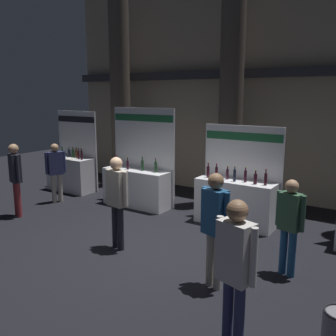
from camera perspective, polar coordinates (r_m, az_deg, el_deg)
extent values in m
plane|color=black|center=(7.43, -3.30, -12.07)|extent=(24.52, 24.52, 0.00)
cube|color=tan|center=(11.01, 11.89, 12.27)|extent=(12.26, 0.25, 6.36)
cube|color=#2D2D33|center=(10.74, 11.33, 14.02)|extent=(12.26, 0.20, 0.24)
cylinder|color=#51473D|center=(12.16, -7.33, 10.91)|extent=(0.63, 0.63, 5.77)
cylinder|color=#51473D|center=(10.08, 9.65, 10.79)|extent=(0.63, 0.63, 5.77)
cube|color=white|center=(11.82, -14.73, -0.93)|extent=(1.53, 0.60, 1.04)
cube|color=white|center=(11.93, -13.68, 2.64)|extent=(1.61, 0.04, 2.44)
cube|color=black|center=(11.81, -13.98, 7.27)|extent=(1.56, 0.01, 0.18)
cylinder|color=black|center=(12.11, -16.92, 2.33)|extent=(0.06, 0.06, 0.25)
cylinder|color=black|center=(12.09, -16.96, 3.07)|extent=(0.03, 0.03, 0.07)
cylinder|color=gold|center=(12.08, -16.97, 3.28)|extent=(0.03, 0.03, 0.02)
cylinder|color=#19381E|center=(11.97, -16.61, 2.26)|extent=(0.07, 0.07, 0.25)
cylinder|color=#19381E|center=(11.94, -16.65, 3.04)|extent=(0.03, 0.03, 0.07)
cylinder|color=black|center=(11.94, -16.66, 3.25)|extent=(0.03, 0.03, 0.02)
cylinder|color=#19381E|center=(11.86, -15.90, 2.21)|extent=(0.06, 0.06, 0.25)
cylinder|color=#19381E|center=(11.84, -15.94, 2.96)|extent=(0.03, 0.03, 0.07)
cylinder|color=black|center=(11.84, -15.95, 3.17)|extent=(0.03, 0.03, 0.02)
cylinder|color=black|center=(11.82, -14.89, 2.20)|extent=(0.07, 0.07, 0.23)
cylinder|color=black|center=(11.80, -14.93, 2.93)|extent=(0.03, 0.03, 0.07)
cylinder|color=black|center=(11.79, -14.94, 3.15)|extent=(0.03, 0.03, 0.02)
cylinder|color=#19381E|center=(11.68, -14.36, 2.12)|extent=(0.08, 0.08, 0.23)
cylinder|color=#19381E|center=(11.66, -14.40, 2.88)|extent=(0.03, 0.03, 0.08)
cylinder|color=red|center=(11.65, -14.41, 3.13)|extent=(0.03, 0.03, 0.02)
cylinder|color=#472D14|center=(11.54, -13.86, 2.08)|extent=(0.07, 0.07, 0.25)
cylinder|color=#472D14|center=(11.52, -13.90, 2.88)|extent=(0.03, 0.03, 0.07)
cylinder|color=gold|center=(11.51, -13.91, 3.10)|extent=(0.03, 0.03, 0.02)
cylinder|color=black|center=(11.39, -13.55, 1.96)|extent=(0.07, 0.07, 0.24)
cylinder|color=black|center=(11.37, -13.59, 2.72)|extent=(0.03, 0.03, 0.06)
cylinder|color=black|center=(11.36, -13.60, 2.93)|extent=(0.03, 0.03, 0.02)
cylinder|color=black|center=(11.23, -13.11, 1.92)|extent=(0.06, 0.06, 0.27)
cylinder|color=black|center=(11.21, -13.15, 2.78)|extent=(0.03, 0.03, 0.07)
cylinder|color=gold|center=(11.20, -13.16, 3.00)|extent=(0.03, 0.03, 0.02)
cube|color=silver|center=(11.47, -14.89, 1.37)|extent=(0.33, 0.37, 0.01)
cube|color=white|center=(9.93, -4.87, -3.06)|extent=(1.86, 0.60, 0.99)
cube|color=white|center=(10.02, -3.74, 1.78)|extent=(1.96, 0.04, 2.59)
cube|color=#1E6638|center=(9.89, -3.90, 7.67)|extent=(1.90, 0.01, 0.18)
cylinder|color=#19381E|center=(10.18, -7.83, 0.82)|extent=(0.07, 0.07, 0.26)
cylinder|color=#19381E|center=(10.15, -7.85, 1.72)|extent=(0.03, 0.03, 0.06)
cylinder|color=red|center=(10.14, -7.86, 1.94)|extent=(0.03, 0.03, 0.02)
cylinder|color=black|center=(9.88, -6.20, 0.46)|extent=(0.06, 0.06, 0.23)
cylinder|color=black|center=(9.85, -6.22, 1.35)|extent=(0.03, 0.03, 0.08)
cylinder|color=gold|center=(9.84, -6.23, 1.64)|extent=(0.03, 0.03, 0.02)
cylinder|color=#19381E|center=(9.67, -3.94, 0.37)|extent=(0.07, 0.07, 0.26)
cylinder|color=#19381E|center=(9.64, -3.95, 1.39)|extent=(0.03, 0.03, 0.09)
cylinder|color=black|center=(9.63, -3.95, 1.70)|extent=(0.03, 0.03, 0.02)
cylinder|color=#19381E|center=(9.44, -1.89, 0.14)|extent=(0.07, 0.07, 0.27)
cylinder|color=#19381E|center=(9.41, -1.89, 1.18)|extent=(0.03, 0.03, 0.08)
cylinder|color=red|center=(9.40, -1.90, 1.46)|extent=(0.03, 0.03, 0.02)
cube|color=white|center=(8.59, 10.23, -5.31)|extent=(1.79, 0.60, 1.04)
cube|color=white|center=(8.75, 11.25, -0.95)|extent=(1.88, 0.04, 2.25)
cube|color=#1E6638|center=(8.59, 11.42, 4.75)|extent=(1.83, 0.01, 0.18)
cylinder|color=black|center=(8.68, 6.17, -0.60)|extent=(0.07, 0.07, 0.26)
cylinder|color=black|center=(8.65, 6.19, 0.53)|extent=(0.03, 0.03, 0.09)
cylinder|color=gold|center=(8.64, 6.20, 0.88)|extent=(0.03, 0.03, 0.02)
cylinder|color=black|center=(8.56, 7.43, -0.76)|extent=(0.07, 0.07, 0.27)
cylinder|color=black|center=(8.53, 7.46, 0.35)|extent=(0.03, 0.03, 0.07)
cylinder|color=red|center=(8.52, 7.47, 0.63)|extent=(0.03, 0.03, 0.02)
cylinder|color=black|center=(8.57, 9.09, -0.94)|extent=(0.06, 0.06, 0.23)
cylinder|color=black|center=(8.54, 9.13, 0.02)|extent=(0.03, 0.03, 0.06)
cylinder|color=gold|center=(8.53, 9.13, 0.29)|extent=(0.03, 0.03, 0.02)
cylinder|color=black|center=(8.38, 10.17, -1.15)|extent=(0.06, 0.06, 0.26)
cylinder|color=black|center=(8.34, 10.21, -0.04)|extent=(0.03, 0.03, 0.07)
cylinder|color=gold|center=(8.33, 10.22, 0.26)|extent=(0.03, 0.03, 0.02)
cylinder|color=black|center=(8.35, 11.78, -1.26)|extent=(0.06, 0.06, 0.26)
cylinder|color=black|center=(8.32, 11.82, -0.17)|extent=(0.03, 0.03, 0.06)
cylinder|color=gold|center=(8.31, 11.83, 0.10)|extent=(0.03, 0.03, 0.02)
cylinder|color=black|center=(8.21, 13.24, -1.65)|extent=(0.08, 0.08, 0.22)
cylinder|color=black|center=(8.18, 13.29, -0.64)|extent=(0.03, 0.03, 0.07)
cylinder|color=gold|center=(8.17, 13.30, -0.32)|extent=(0.03, 0.03, 0.02)
cylinder|color=black|center=(8.16, 14.73, -1.70)|extent=(0.06, 0.06, 0.25)
cylinder|color=black|center=(8.12, 14.78, -0.56)|extent=(0.03, 0.03, 0.08)
cylinder|color=red|center=(8.12, 14.80, -0.22)|extent=(0.03, 0.03, 0.02)
cylinder|color=maroon|center=(9.72, -21.95, -4.55)|extent=(0.12, 0.12, 0.86)
cylinder|color=maroon|center=(9.86, -22.20, -4.35)|extent=(0.12, 0.12, 0.86)
cube|color=#23232D|center=(9.62, -22.41, -0.01)|extent=(0.38, 0.30, 0.68)
sphere|color=tan|center=(9.54, -22.62, 2.73)|extent=(0.24, 0.24, 0.24)
cylinder|color=#23232D|center=(9.41, -22.05, -0.11)|extent=(0.08, 0.08, 0.65)
cylinder|color=#23232D|center=(9.82, -22.77, 0.27)|extent=(0.08, 0.08, 0.65)
cylinder|color=navy|center=(4.60, 10.82, -21.88)|extent=(0.12, 0.12, 0.88)
cylinder|color=navy|center=(4.69, 9.14, -21.13)|extent=(0.12, 0.12, 0.88)
cube|color=silver|center=(4.27, 10.34, -12.54)|extent=(0.45, 0.35, 0.70)
sphere|color=#8C6647|center=(4.10, 10.58, -6.43)|extent=(0.24, 0.24, 0.24)
cylinder|color=silver|center=(4.13, 12.99, -13.24)|extent=(0.08, 0.08, 0.66)
cylinder|color=silver|center=(4.41, 7.89, -11.43)|extent=(0.08, 0.08, 0.66)
cylinder|color=navy|center=(6.51, 18.45, -12.41)|extent=(0.12, 0.12, 0.78)
cylinder|color=navy|center=(6.59, 17.25, -12.07)|extent=(0.12, 0.12, 0.78)
cube|color=#33563D|center=(6.31, 18.23, -6.39)|extent=(0.38, 0.29, 0.62)
sphere|color=tan|center=(6.20, 18.47, -2.67)|extent=(0.21, 0.21, 0.21)
cylinder|color=#33563D|center=(6.21, 19.96, -6.65)|extent=(0.08, 0.08, 0.59)
cylinder|color=#33563D|center=(6.41, 16.58, -5.87)|extent=(0.08, 0.08, 0.59)
cylinder|color=#ADA393|center=(5.86, 7.61, -14.17)|extent=(0.12, 0.12, 0.87)
cylinder|color=#ADA393|center=(5.96, 6.46, -13.68)|extent=(0.12, 0.12, 0.87)
cube|color=navy|center=(5.62, 7.22, -6.69)|extent=(0.42, 0.34, 0.69)
sphere|color=#8C6647|center=(5.49, 7.34, -2.01)|extent=(0.24, 0.24, 0.24)
cylinder|color=navy|center=(5.47, 8.96, -7.07)|extent=(0.08, 0.08, 0.66)
cylinder|color=navy|center=(5.77, 5.59, -5.99)|extent=(0.08, 0.08, 0.66)
cylinder|color=#ADA393|center=(10.69, -17.10, -3.04)|extent=(0.12, 0.12, 0.79)
cylinder|color=#ADA393|center=(10.73, -16.20, -2.93)|extent=(0.12, 0.12, 0.79)
cube|color=navy|center=(10.56, -16.87, 0.73)|extent=(0.36, 0.44, 0.62)
sphere|color=tan|center=(10.50, -17.00, 3.01)|extent=(0.22, 0.22, 0.22)
cylinder|color=navy|center=(10.51, -18.14, 0.68)|extent=(0.08, 0.08, 0.59)
cylinder|color=navy|center=(10.62, -15.62, 0.94)|extent=(0.08, 0.08, 0.59)
cylinder|color=#23232D|center=(7.23, -7.28, -9.14)|extent=(0.12, 0.12, 0.87)
cylinder|color=#23232D|center=(7.35, -8.10, -8.82)|extent=(0.12, 0.12, 0.87)
cube|color=#ADA393|center=(7.06, -7.86, -3.04)|extent=(0.43, 0.28, 0.69)
sphere|color=tan|center=(6.96, -7.96, 0.70)|extent=(0.24, 0.24, 0.24)
cylinder|color=#ADA393|center=(6.87, -6.58, -3.26)|extent=(0.08, 0.08, 0.65)
cylinder|color=#ADA393|center=(7.24, -9.08, -2.57)|extent=(0.08, 0.08, 0.65)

